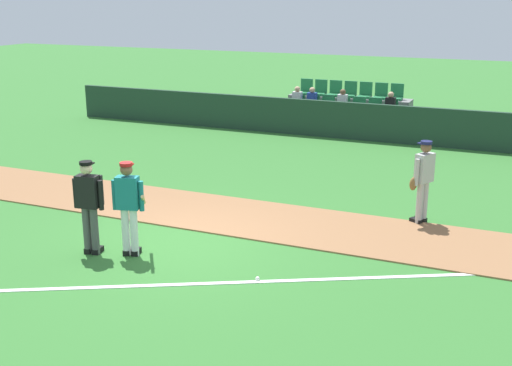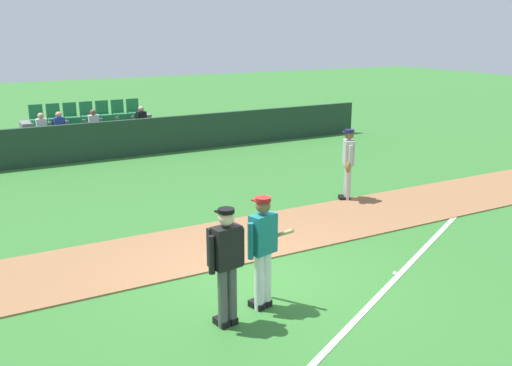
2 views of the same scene
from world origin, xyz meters
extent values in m
plane|color=#33702D|center=(0.00, 0.00, 0.00)|extent=(80.00, 80.00, 0.00)
cube|color=#936642|center=(0.00, 1.90, 0.01)|extent=(28.00, 2.31, 0.03)
cube|color=white|center=(3.00, -0.50, 0.01)|extent=(10.64, 5.73, 0.01)
cube|color=#1E3828|center=(0.00, 10.44, 0.61)|extent=(20.00, 0.16, 1.22)
cube|color=slate|center=(0.00, 11.89, 0.15)|extent=(4.45, 2.10, 0.30)
cube|color=slate|center=(0.00, 11.46, 0.50)|extent=(4.35, 0.85, 0.40)
cube|color=#237542|center=(-1.65, 11.36, 0.75)|extent=(0.44, 0.40, 0.08)
cube|color=#237542|center=(-1.65, 11.58, 1.00)|extent=(0.44, 0.08, 0.50)
cube|color=silver|center=(-1.65, 11.41, 1.05)|extent=(0.32, 0.22, 0.52)
sphere|color=tan|center=(-1.65, 11.41, 1.40)|extent=(0.20, 0.20, 0.20)
cube|color=#237542|center=(-1.10, 11.36, 0.75)|extent=(0.44, 0.40, 0.08)
cube|color=#237542|center=(-1.10, 11.58, 1.00)|extent=(0.44, 0.08, 0.50)
cube|color=#263F99|center=(-1.10, 11.41, 1.05)|extent=(0.32, 0.22, 0.52)
sphere|color=tan|center=(-1.10, 11.41, 1.40)|extent=(0.20, 0.20, 0.20)
cube|color=#237542|center=(-0.55, 11.36, 0.75)|extent=(0.44, 0.40, 0.08)
cube|color=#237542|center=(-0.55, 11.58, 1.00)|extent=(0.44, 0.08, 0.50)
cube|color=#237542|center=(0.00, 11.36, 0.75)|extent=(0.44, 0.40, 0.08)
cube|color=#237542|center=(0.00, 11.58, 1.00)|extent=(0.44, 0.08, 0.50)
cube|color=silver|center=(0.00, 11.41, 1.05)|extent=(0.32, 0.22, 0.52)
sphere|color=brown|center=(0.00, 11.41, 1.40)|extent=(0.20, 0.20, 0.20)
cube|color=#237542|center=(0.55, 11.36, 0.75)|extent=(0.44, 0.40, 0.08)
cube|color=#237542|center=(0.55, 11.58, 1.00)|extent=(0.44, 0.08, 0.50)
cube|color=#237542|center=(1.10, 11.36, 0.75)|extent=(0.44, 0.40, 0.08)
cube|color=#237542|center=(1.10, 11.58, 1.00)|extent=(0.44, 0.08, 0.50)
cube|color=#237542|center=(1.65, 11.36, 0.75)|extent=(0.44, 0.40, 0.08)
cube|color=#237542|center=(1.65, 11.58, 1.00)|extent=(0.44, 0.08, 0.50)
cube|color=black|center=(1.65, 11.41, 1.05)|extent=(0.32, 0.22, 0.52)
sphere|color=tan|center=(1.65, 11.41, 1.40)|extent=(0.20, 0.20, 0.20)
cube|color=slate|center=(0.00, 12.31, 0.90)|extent=(4.35, 0.85, 0.40)
cube|color=#237542|center=(-1.65, 12.21, 1.15)|extent=(0.44, 0.40, 0.08)
cube|color=#237542|center=(-1.65, 12.43, 1.40)|extent=(0.44, 0.08, 0.50)
cube|color=#237542|center=(-1.10, 12.21, 1.15)|extent=(0.44, 0.40, 0.08)
cube|color=#237542|center=(-1.10, 12.43, 1.40)|extent=(0.44, 0.08, 0.50)
cube|color=#237542|center=(-0.55, 12.21, 1.15)|extent=(0.44, 0.40, 0.08)
cube|color=#237542|center=(-0.55, 12.43, 1.40)|extent=(0.44, 0.08, 0.50)
cube|color=#237542|center=(0.00, 12.21, 1.15)|extent=(0.44, 0.40, 0.08)
cube|color=#237542|center=(0.00, 12.43, 1.40)|extent=(0.44, 0.08, 0.50)
cube|color=#237542|center=(0.55, 12.21, 1.15)|extent=(0.44, 0.40, 0.08)
cube|color=#237542|center=(0.55, 12.43, 1.40)|extent=(0.44, 0.08, 0.50)
cube|color=#237542|center=(1.10, 12.21, 1.15)|extent=(0.44, 0.40, 0.08)
cube|color=#237542|center=(1.10, 12.43, 1.40)|extent=(0.44, 0.08, 0.50)
cube|color=#237542|center=(1.65, 12.21, 1.15)|extent=(0.44, 0.40, 0.08)
cube|color=#237542|center=(1.65, 12.43, 1.40)|extent=(0.44, 0.08, 0.50)
cylinder|color=white|center=(-0.53, -0.83, 0.45)|extent=(0.14, 0.14, 0.90)
cylinder|color=white|center=(-0.38, -0.79, 0.45)|extent=(0.14, 0.14, 0.90)
cube|color=black|center=(-0.55, -0.77, 0.05)|extent=(0.18, 0.28, 0.10)
cube|color=black|center=(-0.39, -0.73, 0.05)|extent=(0.18, 0.28, 0.10)
cube|color=#197075|center=(-0.46, -0.81, 1.20)|extent=(0.44, 0.31, 0.60)
cylinder|color=#197075|center=(-0.70, -0.87, 1.15)|extent=(0.09, 0.09, 0.55)
cylinder|color=#197075|center=(-0.21, -0.75, 1.15)|extent=(0.09, 0.09, 0.55)
sphere|color=brown|center=(-0.46, -0.81, 1.63)|extent=(0.22, 0.22, 0.22)
cylinder|color=#B21919|center=(-0.46, -0.81, 1.73)|extent=(0.23, 0.23, 0.06)
cube|color=#B21919|center=(-0.48, -0.71, 1.70)|extent=(0.20, 0.16, 0.02)
cylinder|color=tan|center=(-0.24, -0.65, 1.05)|extent=(0.47, 0.71, 0.41)
cylinder|color=#4C4C4C|center=(-1.24, -1.04, 0.45)|extent=(0.14, 0.14, 0.90)
cylinder|color=#4C4C4C|center=(-1.08, -1.02, 0.45)|extent=(0.14, 0.14, 0.90)
cube|color=black|center=(-1.25, -0.98, 0.05)|extent=(0.16, 0.27, 0.10)
cube|color=black|center=(-1.09, -0.96, 0.05)|extent=(0.16, 0.27, 0.10)
cube|color=black|center=(-1.16, -1.03, 1.20)|extent=(0.43, 0.28, 0.60)
cylinder|color=black|center=(-1.40, -1.07, 1.15)|extent=(0.09, 0.09, 0.55)
cylinder|color=black|center=(-0.91, -0.99, 1.15)|extent=(0.09, 0.09, 0.55)
sphere|color=beige|center=(-1.16, -1.03, 1.63)|extent=(0.22, 0.22, 0.22)
cylinder|color=black|center=(-1.16, -1.03, 1.73)|extent=(0.23, 0.23, 0.06)
cube|color=black|center=(-1.17, -0.93, 1.70)|extent=(0.20, 0.15, 0.02)
cube|color=black|center=(-1.18, -0.90, 1.20)|extent=(0.45, 0.14, 0.56)
cylinder|color=#B2B2B2|center=(4.09, 2.98, 0.45)|extent=(0.14, 0.14, 0.90)
cylinder|color=#B2B2B2|center=(4.17, 3.12, 0.45)|extent=(0.14, 0.14, 0.90)
cube|color=black|center=(4.04, 3.01, 0.05)|extent=(0.29, 0.23, 0.10)
cube|color=black|center=(4.11, 3.15, 0.05)|extent=(0.29, 0.23, 0.10)
cube|color=#B2B2B2|center=(4.13, 3.05, 1.20)|extent=(0.38, 0.46, 0.60)
cylinder|color=#B2B2B2|center=(4.02, 2.83, 1.15)|extent=(0.09, 0.09, 0.55)
cylinder|color=#B2B2B2|center=(4.24, 3.27, 1.15)|extent=(0.09, 0.09, 0.55)
sphere|color=brown|center=(4.13, 3.05, 1.63)|extent=(0.22, 0.22, 0.22)
cylinder|color=#191E4C|center=(4.13, 3.05, 1.73)|extent=(0.23, 0.23, 0.06)
cube|color=#191E4C|center=(4.04, 3.10, 1.70)|extent=(0.19, 0.21, 0.02)
ellipsoid|color=brown|center=(3.96, 2.83, 0.90)|extent=(0.20, 0.23, 0.28)
sphere|color=white|center=(2.11, -0.91, 0.04)|extent=(0.07, 0.07, 0.07)
camera|label=1|loc=(6.03, -10.04, 4.61)|focal=45.44mm
camera|label=2|loc=(-4.34, -7.61, 4.13)|focal=39.78mm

